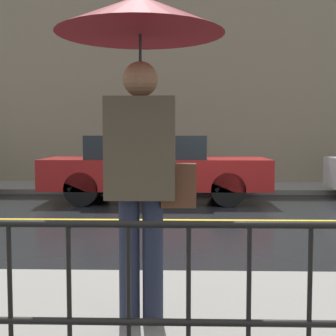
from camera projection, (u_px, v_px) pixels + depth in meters
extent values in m
plane|color=black|center=(218.00, 220.00, 7.78)|extent=(80.00, 80.00, 0.00)
cube|color=gray|center=(269.00, 330.00, 3.28)|extent=(28.00, 2.46, 0.12)
cube|color=gray|center=(205.00, 187.00, 12.07)|extent=(28.00, 2.03, 0.12)
cube|color=gold|center=(218.00, 220.00, 7.78)|extent=(25.20, 0.12, 0.01)
cube|color=gray|center=(203.00, 92.00, 13.05)|extent=(28.00, 0.30, 5.21)
cylinder|color=black|center=(311.00, 225.00, 2.23)|extent=(12.00, 0.04, 0.04)
cylinder|color=black|center=(309.00, 324.00, 2.27)|extent=(12.00, 0.04, 0.04)
cylinder|color=black|center=(10.00, 312.00, 2.30)|extent=(0.02, 0.02, 0.88)
cylinder|color=black|center=(69.00, 312.00, 2.30)|extent=(0.02, 0.02, 0.88)
cylinder|color=black|center=(129.00, 313.00, 2.29)|extent=(0.02, 0.02, 0.88)
cylinder|color=black|center=(188.00, 314.00, 2.28)|extent=(0.02, 0.02, 0.88)
cylinder|color=black|center=(249.00, 314.00, 2.27)|extent=(0.02, 0.02, 0.88)
cylinder|color=black|center=(309.00, 315.00, 2.26)|extent=(0.02, 0.02, 0.88)
cylinder|color=#23283D|center=(129.00, 260.00, 3.26)|extent=(0.14, 0.14, 0.87)
cylinder|color=#23283D|center=(153.00, 260.00, 3.25)|extent=(0.14, 0.14, 0.87)
cube|color=brown|center=(141.00, 148.00, 3.20)|extent=(0.47, 0.28, 0.69)
sphere|color=#AC7851|center=(140.00, 79.00, 3.16)|extent=(0.24, 0.24, 0.24)
cylinder|color=#262628|center=(140.00, 92.00, 3.17)|extent=(0.02, 0.02, 0.77)
cone|color=maroon|center=(140.00, 15.00, 3.13)|extent=(1.14, 1.14, 0.26)
cube|color=brown|center=(179.00, 185.00, 3.21)|extent=(0.24, 0.12, 0.30)
cube|color=maroon|center=(156.00, 173.00, 9.99)|extent=(4.70, 1.73, 0.63)
cube|color=#1E2328|center=(147.00, 147.00, 9.96)|extent=(2.44, 1.59, 0.48)
cylinder|color=black|center=(221.00, 182.00, 10.72)|extent=(0.68, 0.22, 0.68)
cylinder|color=black|center=(228.00, 189.00, 9.22)|extent=(0.68, 0.22, 0.68)
cylinder|color=black|center=(95.00, 181.00, 10.80)|extent=(0.68, 0.22, 0.68)
cylinder|color=black|center=(81.00, 189.00, 9.30)|extent=(0.68, 0.22, 0.68)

